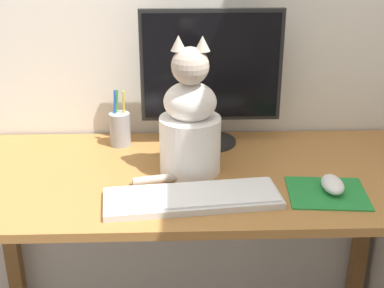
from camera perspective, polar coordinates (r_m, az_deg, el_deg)
desk at (r=1.62m, az=-0.18°, el=-6.43°), size 1.38×0.64×0.75m
monitor at (r=1.70m, az=2.06°, el=7.49°), size 0.45×0.17×0.44m
keyboard at (r=1.41m, az=0.12°, el=-5.74°), size 0.48×0.20×0.02m
mousepad_right at (r=1.50m, az=14.21°, el=-5.09°), size 0.23×0.20×0.00m
computer_mouse_right at (r=1.50m, az=14.76°, el=-4.19°), size 0.06×0.10×0.04m
cat at (r=1.52m, az=-0.15°, el=2.19°), size 0.27×0.21×0.40m
pen_cup at (r=1.75m, az=-7.70°, el=1.65°), size 0.07×0.07×0.18m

